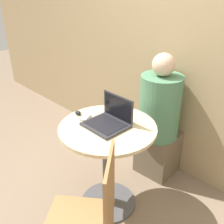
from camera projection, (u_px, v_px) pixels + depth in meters
The scene contains 8 objects.
ground_plane at pixel (108, 202), 2.31m from camera, with size 12.00×12.00×0.00m, color #7F6B56.
back_wall at pixel (179, 39), 2.27m from camera, with size 7.00×0.05×2.60m.
round_table at pixel (108, 153), 2.07m from camera, with size 0.74×0.74×0.78m.
laptop at pixel (109, 120), 1.96m from camera, with size 0.31×0.27×0.21m.
cell_phone at pixel (85, 117), 2.07m from camera, with size 0.10×0.12×0.02m.
computer_mouse at pixel (78, 113), 2.12m from camera, with size 0.06×0.04×0.04m.
chair_empty at pixel (90, 221), 1.55m from camera, with size 0.56×0.56×0.95m.
person_seated at pixel (161, 126), 2.50m from camera, with size 0.38×0.59×1.22m.
Camera 1 is at (1.23, -1.17, 1.76)m, focal length 42.00 mm.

